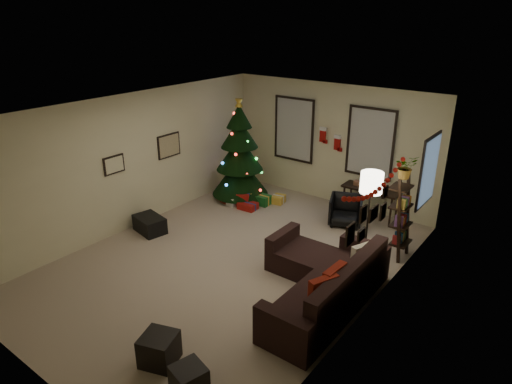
# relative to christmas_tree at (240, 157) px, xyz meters

# --- Properties ---
(floor) EXTENTS (7.00, 7.00, 0.00)m
(floor) POSITION_rel_christmas_tree_xyz_m (1.70, -2.35, -1.00)
(floor) COLOR tan
(floor) RESTS_ON ground
(ceiling) EXTENTS (7.00, 7.00, 0.00)m
(ceiling) POSITION_rel_christmas_tree_xyz_m (1.70, -2.35, 1.70)
(ceiling) COLOR white
(ceiling) RESTS_ON floor
(wall_back) EXTENTS (5.00, 0.00, 5.00)m
(wall_back) POSITION_rel_christmas_tree_xyz_m (1.70, 1.15, 0.35)
(wall_back) COLOR beige
(wall_back) RESTS_ON floor
(wall_front) EXTENTS (5.00, 0.00, 5.00)m
(wall_front) POSITION_rel_christmas_tree_xyz_m (1.70, -5.85, 0.35)
(wall_front) COLOR beige
(wall_front) RESTS_ON floor
(wall_left) EXTENTS (0.00, 7.00, 7.00)m
(wall_left) POSITION_rel_christmas_tree_xyz_m (-0.80, -2.35, 0.35)
(wall_left) COLOR beige
(wall_left) RESTS_ON floor
(wall_right) EXTENTS (0.00, 7.00, 7.00)m
(wall_right) POSITION_rel_christmas_tree_xyz_m (4.20, -2.35, 0.35)
(wall_right) COLOR beige
(wall_right) RESTS_ON floor
(window_back_left) EXTENTS (1.05, 0.06, 1.50)m
(window_back_left) POSITION_rel_christmas_tree_xyz_m (0.75, 1.12, 0.55)
(window_back_left) COLOR #728CB2
(window_back_left) RESTS_ON wall_back
(window_back_right) EXTENTS (1.05, 0.06, 1.50)m
(window_back_right) POSITION_rel_christmas_tree_xyz_m (2.65, 1.12, 0.55)
(window_back_right) COLOR #728CB2
(window_back_right) RESTS_ON wall_back
(window_right_wall) EXTENTS (0.06, 0.90, 1.30)m
(window_right_wall) POSITION_rel_christmas_tree_xyz_m (4.17, 0.20, 0.50)
(window_right_wall) COLOR #728CB2
(window_right_wall) RESTS_ON wall_right
(christmas_tree) EXTENTS (1.30, 1.30, 2.43)m
(christmas_tree) POSITION_rel_christmas_tree_xyz_m (0.00, 0.00, 0.00)
(christmas_tree) COLOR black
(christmas_tree) RESTS_ON floor
(presents) EXTENTS (1.50, 1.01, 0.30)m
(presents) POSITION_rel_christmas_tree_xyz_m (0.29, -0.12, -0.88)
(presents) COLOR #14591E
(presents) RESTS_ON floor
(sofa) EXTENTS (1.79, 2.61, 0.85)m
(sofa) POSITION_rel_christmas_tree_xyz_m (3.55, -2.36, -0.73)
(sofa) COLOR black
(sofa) RESTS_ON floor
(pillow_red_a) EXTENTS (0.28, 0.45, 0.43)m
(pillow_red_a) POSITION_rel_christmas_tree_xyz_m (3.91, -3.05, -0.36)
(pillow_red_a) COLOR maroon
(pillow_red_a) RESTS_ON sofa
(pillow_red_b) EXTENTS (0.15, 0.46, 0.46)m
(pillow_red_b) POSITION_rel_christmas_tree_xyz_m (3.91, -2.74, -0.36)
(pillow_red_b) COLOR maroon
(pillow_red_b) RESTS_ON sofa
(pillow_cream) EXTENTS (0.25, 0.39, 0.38)m
(pillow_cream) POSITION_rel_christmas_tree_xyz_m (3.91, -1.83, -0.37)
(pillow_cream) COLOR beige
(pillow_cream) RESTS_ON sofa
(ottoman_near) EXTENTS (0.53, 0.53, 0.40)m
(ottoman_near) POSITION_rel_christmas_tree_xyz_m (2.58, -4.80, -0.81)
(ottoman_near) COLOR black
(ottoman_near) RESTS_ON floor
(ottoman_far) EXTENTS (0.45, 0.45, 0.34)m
(ottoman_far) POSITION_rel_christmas_tree_xyz_m (3.22, -4.91, -0.83)
(ottoman_far) COLOR black
(ottoman_far) RESTS_ON floor
(desk) EXTENTS (1.20, 0.43, 0.65)m
(desk) POSITION_rel_christmas_tree_xyz_m (2.86, 0.87, -0.43)
(desk) COLOR black
(desk) RESTS_ON floor
(desk_chair) EXTENTS (0.76, 0.74, 0.61)m
(desk_chair) POSITION_rel_christmas_tree_xyz_m (2.62, 0.22, -0.70)
(desk_chair) COLOR black
(desk_chair) RESTS_ON floor
(bookshelf) EXTENTS (0.30, 0.46, 1.54)m
(bookshelf) POSITION_rel_christmas_tree_xyz_m (4.00, -0.42, -0.26)
(bookshelf) COLOR black
(bookshelf) RESTS_ON floor
(potted_plant) EXTENTS (0.60, 0.61, 0.51)m
(potted_plant) POSITION_rel_christmas_tree_xyz_m (4.00, -0.61, 0.82)
(potted_plant) COLOR #4C4C4C
(potted_plant) RESTS_ON bookshelf
(floor_lamp) EXTENTS (0.37, 0.37, 1.73)m
(floor_lamp) POSITION_rel_christmas_tree_xyz_m (3.65, -1.10, 0.44)
(floor_lamp) COLOR black
(floor_lamp) RESTS_ON floor
(art_map) EXTENTS (0.04, 0.60, 0.50)m
(art_map) POSITION_rel_christmas_tree_xyz_m (-0.78, -1.41, 0.47)
(art_map) COLOR black
(art_map) RESTS_ON wall_left
(art_abstract) EXTENTS (0.04, 0.45, 0.35)m
(art_abstract) POSITION_rel_christmas_tree_xyz_m (-0.78, -2.81, 0.41)
(art_abstract) COLOR black
(art_abstract) RESTS_ON wall_left
(gallery) EXTENTS (0.03, 1.25, 0.54)m
(gallery) POSITION_rel_christmas_tree_xyz_m (4.18, -2.43, 0.57)
(gallery) COLOR black
(gallery) RESTS_ON wall_right
(garland) EXTENTS (0.08, 1.90, 0.30)m
(garland) POSITION_rel_christmas_tree_xyz_m (4.15, -2.19, 0.98)
(garland) COLOR #A5140C
(garland) RESTS_ON wall_right
(stocking_left) EXTENTS (0.20, 0.05, 0.36)m
(stocking_left) POSITION_rel_christmas_tree_xyz_m (1.55, 1.04, 0.56)
(stocking_left) COLOR #990F0C
(stocking_left) RESTS_ON wall_back
(stocking_right) EXTENTS (0.20, 0.05, 0.36)m
(stocking_right) POSITION_rel_christmas_tree_xyz_m (1.88, 1.12, 0.42)
(stocking_right) COLOR #990F0C
(stocking_right) RESTS_ON wall_back
(storage_bin) EXTENTS (0.72, 0.56, 0.33)m
(storage_bin) POSITION_rel_christmas_tree_xyz_m (-0.33, -2.46, -0.84)
(storage_bin) COLOR black
(storage_bin) RESTS_ON floor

